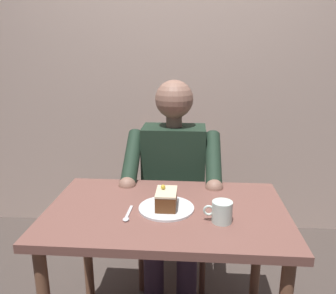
{
  "coord_description": "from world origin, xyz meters",
  "views": [
    {
      "loc": [
        -0.11,
        1.34,
        1.4
      ],
      "look_at": [
        0.0,
        -0.1,
        0.98
      ],
      "focal_mm": 36.35,
      "sensor_mm": 36.0,
      "label": 1
    }
  ],
  "objects": [
    {
      "name": "dining_table",
      "position": [
        0.0,
        0.0,
        0.64
      ],
      "size": [
        1.04,
        0.65,
        0.73
      ],
      "color": "brown",
      "rests_on": "ground"
    },
    {
      "name": "dessert_spoon",
      "position": [
        0.16,
        0.09,
        0.74
      ],
      "size": [
        0.03,
        0.14,
        0.01
      ],
      "color": "silver",
      "rests_on": "dining_table"
    },
    {
      "name": "coffee_cup",
      "position": [
        -0.23,
        0.1,
        0.78
      ],
      "size": [
        0.12,
        0.08,
        0.09
      ],
      "color": "silver",
      "rests_on": "dining_table"
    },
    {
      "name": "cafe_rear_panel",
      "position": [
        0.0,
        -1.28,
        1.5
      ],
      "size": [
        6.4,
        0.12,
        3.0
      ],
      "primitive_type": "cube",
      "color": "#BCA293",
      "rests_on": "ground"
    },
    {
      "name": "chair",
      "position": [
        0.0,
        -0.64,
        0.51
      ],
      "size": [
        0.42,
        0.42,
        0.92
      ],
      "color": "brown",
      "rests_on": "ground"
    },
    {
      "name": "dessert_plate",
      "position": [
        0.0,
        0.01,
        0.74
      ],
      "size": [
        0.24,
        0.24,
        0.01
      ],
      "primitive_type": "cylinder",
      "color": "silver",
      "rests_on": "dining_table"
    },
    {
      "name": "seated_person",
      "position": [
        -0.0,
        -0.47,
        0.66
      ],
      "size": [
        0.53,
        0.58,
        1.24
      ],
      "color": "#1B2E21",
      "rests_on": "ground"
    },
    {
      "name": "cake_slice",
      "position": [
        0.0,
        0.01,
        0.78
      ],
      "size": [
        0.09,
        0.13,
        0.1
      ],
      "color": "brown",
      "rests_on": "dessert_plate"
    }
  ]
}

